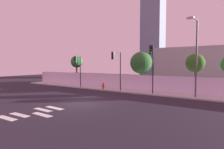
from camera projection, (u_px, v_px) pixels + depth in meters
The scene contains 14 objects.
ground_plane at pixel (79, 103), 16.00m from camera, with size 80.00×80.00×0.00m, color #231E29.
sidewalk at pixel (126, 91), 22.83m from camera, with size 36.00×2.40×0.15m, color #B4B4B4.
perimeter_wall at pixel (131, 82), 23.85m from camera, with size 36.00×0.18×1.80m, color silver.
crosswalk_marking at pixel (34, 113), 12.77m from camera, with size 3.02×3.90×0.01m.
traffic_light_left at pixel (116, 62), 21.77m from camera, with size 0.48×1.56×4.63m.
traffic_light_center at pixel (78, 65), 25.44m from camera, with size 0.34×1.20×4.24m.
traffic_light_right at pixel (152, 59), 19.29m from camera, with size 0.59×1.71×5.08m.
street_lamp_curbside at pixel (196, 52), 17.60m from camera, with size 0.67×2.12×7.41m.
fire_hydrant at pixel (103, 86), 23.73m from camera, with size 0.44×0.26×0.77m.
roadside_tree_leftmost at pixel (77, 62), 31.02m from camera, with size 1.96×1.96×4.69m.
roadside_tree_midleft at pixel (141, 63), 24.58m from camera, with size 2.92×2.92×4.97m.
roadside_tree_midright at pixel (195, 63), 20.94m from camera, with size 2.11×2.11×4.53m.
low_building_distant at pixel (199, 65), 32.12m from camera, with size 13.92×6.00×6.18m, color #A5A5A5.
tower_on_skyline at pixel (153, 16), 48.52m from camera, with size 5.22×5.00×31.49m, color slate.
Camera 1 is at (11.05, -11.67, 3.39)m, focal length 29.70 mm.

